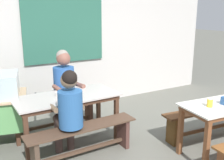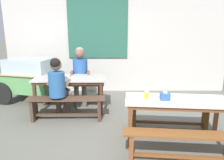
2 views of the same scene
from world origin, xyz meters
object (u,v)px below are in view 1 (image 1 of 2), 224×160
Objects in this scene: bench_far_front at (83,137)px; person_left_back_turned at (69,109)px; bench_far_back at (56,112)px; condiment_jar at (210,102)px; person_center_facing at (66,85)px; soup_bowl at (61,94)px; bench_near_back at (205,118)px; dining_table_far at (67,101)px.

bench_far_front is 0.46m from person_left_back_turned.
bench_far_back is 12.13× the size of condiment_jar.
person_center_facing is 8.09× the size of soup_bowl.
condiment_jar is (1.48, -1.93, 0.51)m from bench_far_back.
condiment_jar is (1.31, -1.88, 0.03)m from person_center_facing.
person_left_back_turned is 0.93× the size of person_center_facing.
bench_far_back is at bearing 144.19° from bench_near_back.
bench_far_back is 1.07m from bench_far_front.
bench_far_back is 1.17× the size of person_left_back_turned.
bench_near_back is 1.13× the size of person_center_facing.
bench_far_front is at bearing -81.41° from soup_bowl.
person_center_facing is at bearing 81.27° from bench_far_front.
dining_table_far is at bearing -88.88° from bench_far_back.
condiment_jar reaches higher than bench_far_back.
dining_table_far is 0.99× the size of bench_far_front.
dining_table_far is at bearing 136.48° from condiment_jar.
bench_far_front and bench_near_back have the same top height.
person_center_facing is (0.16, 1.01, 0.48)m from bench_far_front.
person_center_facing is at bearing 70.86° from dining_table_far.
person_center_facing is (0.31, 0.95, 0.05)m from person_left_back_turned.
dining_table_far is 1.14× the size of person_center_facing.
bench_far_front is 2.02m from bench_near_back.
dining_table_far is 2.03m from condiment_jar.
bench_far_front is 1.13m from person_center_facing.
bench_far_back is 0.96× the size of bench_near_back.
condiment_jar is (-0.52, -0.49, 0.51)m from bench_near_back.
condiment_jar is 2.11m from soup_bowl.
dining_table_far is 0.65m from bench_far_back.
bench_near_back is at bearing -35.81° from bench_far_back.
bench_near_back is 2.32m from soup_bowl.
condiment_jar is at bearing -42.76° from soup_bowl.
person_left_back_turned reaches higher than bench_near_back.
soup_bowl is at bearing 156.31° from dining_table_far.
bench_far_back is 1.10m from person_left_back_turned.
soup_bowl is at bearing -118.45° from person_center_facing.
bench_far_front is at bearing 169.26° from bench_near_back.
bench_near_back is 9.12× the size of soup_bowl.
person_left_back_turned reaches higher than bench_far_back.
bench_near_back is 0.87m from condiment_jar.
person_left_back_turned is (-0.14, -1.01, 0.42)m from bench_far_back.
person_center_facing is 2.29m from condiment_jar.
dining_table_far is at bearing 91.12° from bench_far_front.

